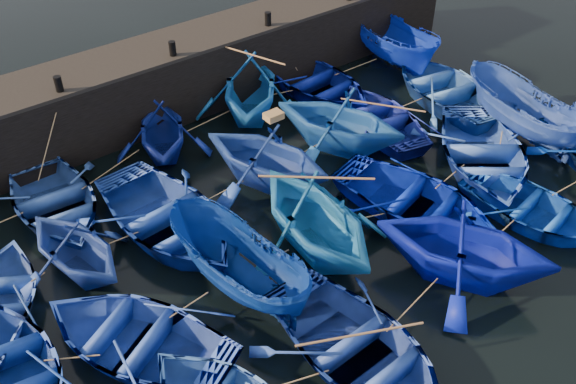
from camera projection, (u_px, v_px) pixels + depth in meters
ground at (360, 270)px, 17.48m from camera, size 120.00×120.00×0.00m
quay_wall at (165, 81)px, 23.21m from camera, size 26.00×2.50×2.50m
quay_top at (161, 47)px, 22.39m from camera, size 26.00×2.50×0.12m
bollard_1 at (58, 84)px, 19.73m from camera, size 0.24×0.24×0.50m
bollard_2 at (172, 48)px, 21.64m from camera, size 0.24×0.24×0.50m
bollard_3 at (268, 19)px, 23.55m from camera, size 0.24×0.24×0.50m
boat_1 at (54, 202)px, 18.97m from camera, size 3.91×5.19×1.02m
boat_2 at (162, 130)px, 21.16m from camera, size 4.55×4.77×1.95m
boat_3 at (250, 86)px, 22.94m from camera, size 6.07×6.18×2.46m
boat_4 at (317, 82)px, 24.57m from camera, size 4.09×5.46×1.08m
boat_5 at (393, 43)px, 26.23m from camera, size 2.68×5.40×2.00m
boat_7 at (74, 246)px, 16.80m from camera, size 3.82×4.22×1.93m
boat_8 at (167, 218)px, 18.27m from camera, size 4.41×5.89×1.16m
boat_9 at (266, 154)px, 19.73m from camera, size 5.16×5.51×2.33m
boat_10 at (339, 119)px, 21.29m from camera, size 5.50×5.80×2.40m
boat_11 at (381, 117)px, 22.71m from camera, size 4.25×5.22×0.95m
boat_12 at (445, 88)px, 24.18m from camera, size 4.88×6.14×1.14m
boat_13 at (4, 381)px, 14.03m from camera, size 4.70×5.98×1.13m
boat_14 at (136, 337)px, 15.04m from camera, size 5.53×6.10×1.04m
boat_15 at (237, 266)px, 16.29m from camera, size 2.47×4.96×1.84m
boat_16 at (315, 216)px, 17.28m from camera, size 4.65×5.25×2.56m
boat_17 at (415, 200)px, 18.98m from camera, size 4.88×5.94×1.07m
boat_18 at (483, 154)px, 20.76m from camera, size 6.66×6.96×1.18m
boat_19 at (521, 112)px, 22.04m from camera, size 2.33×5.13×1.93m
boat_22 at (358, 350)px, 14.70m from camera, size 3.97×5.41×1.09m
boat_23 at (465, 244)px, 16.47m from camera, size 5.87×6.10×2.47m
boat_24 at (534, 209)px, 18.77m from camera, size 3.82×4.88×0.92m
wooden_crate at (274, 116)px, 19.08m from camera, size 0.54×0.39×0.21m
mooring_ropes at (256, 157)px, 20.11m from camera, size 18.73×11.83×2.10m
loose_oars at (325, 149)px, 18.84m from camera, size 9.81×12.67×1.66m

